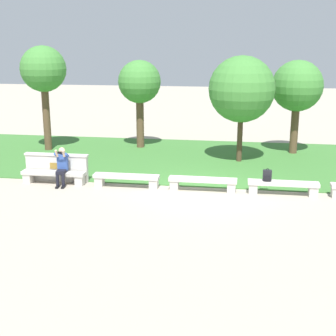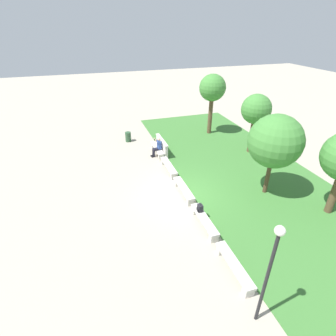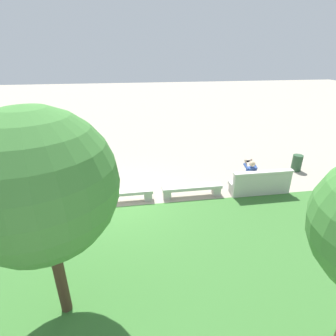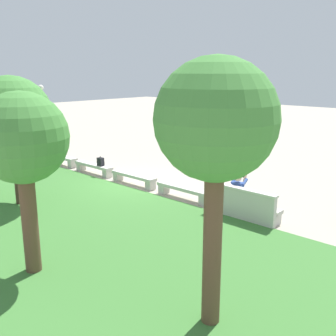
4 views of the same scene
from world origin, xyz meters
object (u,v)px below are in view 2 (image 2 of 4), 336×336
(person_photographer, at_px, (158,146))
(tree_behind_wall, at_px, (256,110))
(backpack, at_px, (200,208))
(trash_bin, at_px, (128,137))
(lamp_post, at_px, (271,264))
(tree_right_background, at_px, (212,89))
(bench_end, at_px, (234,266))
(bench_far, at_px, (204,221))
(tree_left_background, at_px, (275,142))
(bench_main, at_px, (157,149))
(bench_mid, at_px, (184,189))
(bench_near, at_px, (169,167))

(person_photographer, bearing_deg, tree_behind_wall, 77.88)
(backpack, bearing_deg, tree_behind_wall, 131.58)
(trash_bin, height_order, lamp_post, lamp_post)
(backpack, relative_size, tree_right_background, 0.09)
(bench_end, bearing_deg, tree_right_background, 158.35)
(bench_far, height_order, person_photographer, person_photographer)
(tree_behind_wall, height_order, tree_left_background, tree_left_background)
(bench_main, bearing_deg, person_photographer, -12.08)
(tree_behind_wall, bearing_deg, tree_right_background, -163.45)
(backpack, relative_size, trash_bin, 0.57)
(bench_end, bearing_deg, lamp_post, -7.15)
(bench_main, height_order, trash_bin, trash_bin)
(bench_main, xyz_separation_m, tree_behind_wall, (1.74, 6.35, 2.73))
(bench_mid, relative_size, trash_bin, 3.04)
(bench_main, distance_m, bench_end, 10.54)
(tree_right_background, bearing_deg, bench_far, -26.51)
(bench_end, xyz_separation_m, backpack, (-3.16, -0.00, 0.32))
(bench_near, distance_m, tree_behind_wall, 6.97)
(bench_near, relative_size, tree_right_background, 0.48)
(tree_behind_wall, bearing_deg, trash_bin, -119.36)
(bench_far, bearing_deg, bench_end, 0.00)
(bench_mid, xyz_separation_m, trash_bin, (-7.99, -1.58, 0.07))
(tree_left_background, xyz_separation_m, lamp_post, (5.90, -4.51, -0.52))
(bench_main, distance_m, backpack, 7.38)
(tree_right_background, bearing_deg, tree_left_background, -5.45)
(bench_main, height_order, bench_near, same)
(bench_near, distance_m, person_photographer, 2.32)
(bench_near, bearing_deg, trash_bin, -163.59)
(bench_mid, height_order, lamp_post, lamp_post)
(bench_end, bearing_deg, backpack, -179.99)
(person_photographer, bearing_deg, tree_right_background, 117.74)
(bench_mid, relative_size, lamp_post, 0.60)
(tree_behind_wall, distance_m, trash_bin, 9.48)
(tree_left_background, height_order, trash_bin, tree_left_background)
(tree_left_background, distance_m, lamp_post, 7.44)
(bench_mid, height_order, person_photographer, person_photographer)
(bench_far, height_order, tree_right_background, tree_right_background)
(lamp_post, bearing_deg, bench_near, 178.68)
(bench_main, relative_size, bench_mid, 1.00)
(person_photographer, bearing_deg, tree_left_background, 35.75)
(tree_right_background, relative_size, trash_bin, 6.33)
(tree_right_background, xyz_separation_m, lamp_post, (14.70, -5.35, -1.14))
(tree_left_background, bearing_deg, bench_far, -70.97)
(backpack, bearing_deg, tree_right_background, 152.27)
(lamp_post, bearing_deg, backpack, 177.42)
(backpack, relative_size, lamp_post, 0.11)
(person_photographer, distance_m, trash_bin, 3.45)
(bench_main, distance_m, trash_bin, 3.15)
(bench_mid, relative_size, person_photographer, 1.73)
(bench_near, relative_size, bench_end, 1.00)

